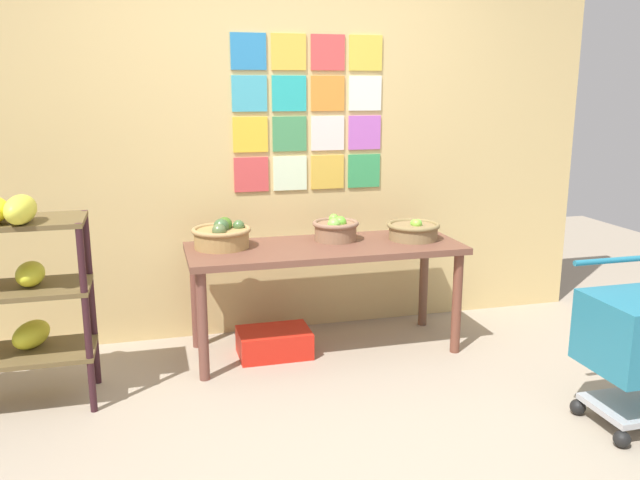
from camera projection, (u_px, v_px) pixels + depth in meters
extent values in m
plane|color=gray|center=(358.00, 443.00, 3.08)|extent=(9.17, 9.17, 0.00)
cube|color=tan|center=(284.00, 132.00, 4.29)|extent=(4.34, 0.06, 2.69)
cube|color=#277BB8|center=(248.00, 51.00, 4.09)|extent=(0.22, 0.01, 0.22)
cube|color=gold|center=(289.00, 52.00, 4.15)|extent=(0.22, 0.01, 0.22)
cube|color=#DC4343|center=(328.00, 52.00, 4.22)|extent=(0.22, 0.01, 0.22)
cube|color=gold|center=(366.00, 53.00, 4.28)|extent=(0.22, 0.01, 0.22)
cube|color=#3EA4BC|center=(249.00, 94.00, 4.14)|extent=(0.22, 0.01, 0.22)
cube|color=#25ABAA|center=(289.00, 93.00, 4.21)|extent=(0.22, 0.01, 0.22)
cube|color=orange|center=(328.00, 93.00, 4.27)|extent=(0.22, 0.01, 0.22)
cube|color=silver|center=(365.00, 93.00, 4.34)|extent=(0.22, 0.01, 0.22)
cube|color=yellow|center=(250.00, 135.00, 4.20)|extent=(0.22, 0.01, 0.22)
cube|color=#418F56|center=(290.00, 134.00, 4.27)|extent=(0.22, 0.01, 0.22)
cube|color=#F4D7D2|center=(328.00, 133.00, 4.33)|extent=(0.22, 0.01, 0.22)
cube|color=#B259BF|center=(365.00, 133.00, 4.40)|extent=(0.22, 0.01, 0.22)
cube|color=#D14546|center=(251.00, 175.00, 4.26)|extent=(0.22, 0.01, 0.22)
cube|color=silver|center=(290.00, 173.00, 4.33)|extent=(0.22, 0.01, 0.22)
cube|color=gold|center=(327.00, 172.00, 4.39)|extent=(0.22, 0.01, 0.22)
cube|color=#359856|center=(364.00, 171.00, 4.46)|extent=(0.22, 0.01, 0.22)
cylinder|color=#32171D|center=(87.00, 320.00, 3.27)|extent=(0.04, 0.04, 0.99)
cylinder|color=#32171D|center=(92.00, 299.00, 3.60)|extent=(0.04, 0.04, 0.99)
cube|color=brown|center=(4.00, 356.00, 3.37)|extent=(0.90, 0.38, 0.03)
ellipsoid|color=yellow|center=(31.00, 334.00, 3.43)|extent=(0.24, 0.28, 0.14)
ellipsoid|color=yellow|center=(30.00, 274.00, 3.33)|extent=(0.16, 0.23, 0.12)
ellipsoid|color=#D5D23D|center=(20.00, 210.00, 3.13)|extent=(0.17, 0.29, 0.14)
cube|color=brown|center=(325.00, 248.00, 4.03)|extent=(1.69, 0.63, 0.04)
cylinder|color=brown|center=(203.00, 326.00, 3.68)|extent=(0.06, 0.06, 0.64)
cylinder|color=brown|center=(457.00, 303.00, 4.07)|extent=(0.06, 0.06, 0.64)
cylinder|color=brown|center=(196.00, 299.00, 4.15)|extent=(0.06, 0.06, 0.64)
cylinder|color=brown|center=(424.00, 281.00, 4.55)|extent=(0.06, 0.06, 0.64)
cylinder|color=olive|center=(413.00, 232.00, 4.18)|extent=(0.31, 0.31, 0.09)
torus|color=olive|center=(413.00, 225.00, 4.17)|extent=(0.34, 0.34, 0.03)
sphere|color=#70BB3A|center=(414.00, 223.00, 4.17)|extent=(0.05, 0.05, 0.05)
sphere|color=#83BE3C|center=(417.00, 224.00, 4.15)|extent=(0.06, 0.06, 0.06)
sphere|color=#70C640|center=(418.00, 224.00, 4.16)|extent=(0.06, 0.06, 0.06)
cylinder|color=#896347|center=(336.00, 232.00, 4.15)|extent=(0.27, 0.27, 0.11)
torus|color=#86614A|center=(336.00, 223.00, 4.13)|extent=(0.29, 0.29, 0.03)
sphere|color=#71BC3B|center=(334.00, 219.00, 4.20)|extent=(0.07, 0.07, 0.07)
sphere|color=#7BBE49|center=(334.00, 225.00, 4.05)|extent=(0.08, 0.08, 0.08)
sphere|color=#67BA34|center=(340.00, 222.00, 4.13)|extent=(0.08, 0.08, 0.08)
cylinder|color=#A37F48|center=(222.00, 239.00, 3.96)|extent=(0.33, 0.33, 0.11)
torus|color=#A5804E|center=(221.00, 230.00, 3.95)|extent=(0.36, 0.36, 0.03)
sphere|color=#456535|center=(239.00, 226.00, 4.00)|extent=(0.07, 0.07, 0.07)
sphere|color=#3C5D34|center=(221.00, 226.00, 3.94)|extent=(0.09, 0.09, 0.09)
sphere|color=#51653A|center=(219.00, 231.00, 3.87)|extent=(0.08, 0.08, 0.08)
sphere|color=#426B21|center=(225.00, 224.00, 3.99)|extent=(0.09, 0.09, 0.09)
cube|color=red|center=(274.00, 342.00, 4.08)|extent=(0.44, 0.30, 0.16)
sphere|color=black|center=(622.00, 439.00, 3.03)|extent=(0.08, 0.08, 0.08)
sphere|color=black|center=(578.00, 407.00, 3.34)|extent=(0.08, 0.08, 0.08)
cube|color=#A5A8AD|center=(639.00, 405.00, 3.23)|extent=(0.47, 0.35, 0.03)
cylinder|color=teal|center=(619.00, 260.00, 3.30)|extent=(0.52, 0.03, 0.03)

